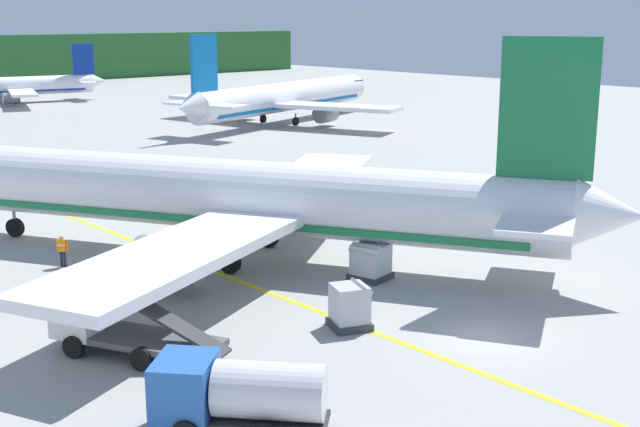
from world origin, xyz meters
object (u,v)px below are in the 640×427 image
airliner_foreground (233,197)px  crew_marshaller (62,248)px  airliner_far_taxiway (7,87)px  cargo_container_mid (350,306)px  airliner_mid_apron (283,98)px  cargo_container_near (370,262)px  service_truck_fuel (112,323)px  service_truck_baggage (236,392)px

airliner_foreground → crew_marshaller: bearing=148.1°
airliner_far_taxiway → cargo_container_mid: size_ratio=14.20×
airliner_mid_apron → cargo_container_near: airliner_mid_apron is taller
service_truck_fuel → service_truck_baggage: 8.56m
airliner_mid_apron → airliner_far_taxiway: bearing=108.1°
crew_marshaller → service_truck_fuel: bearing=-107.0°
airliner_foreground → airliner_far_taxiway: bearing=75.0°
service_truck_fuel → airliner_foreground: bearing=32.7°
service_truck_fuel → cargo_container_mid: 9.70m
airliner_mid_apron → cargo_container_near: size_ratio=18.27×
service_truck_baggage → crew_marshaller: (3.99, 20.51, -0.39)m
cargo_container_mid → service_truck_fuel: bearing=153.1°
airliner_mid_apron → crew_marshaller: (-46.70, -38.19, -2.11)m
airliner_far_taxiway → cargo_container_near: (-21.19, -96.72, -1.55)m
airliner_mid_apron → cargo_container_near: 62.21m
airliner_foreground → cargo_container_mid: airliner_foreground is taller
airliner_foreground → service_truck_fuel: 13.56m
cargo_container_near → cargo_container_mid: size_ratio=0.98×
airliner_far_taxiway → service_truck_fuel: 102.66m
airliner_foreground → crew_marshaller: size_ratio=22.38×
service_truck_fuel → cargo_container_near: 14.05m
airliner_foreground → airliner_mid_apron: bearing=47.7°
airliner_mid_apron → crew_marshaller: size_ratio=22.16×
service_truck_baggage → airliner_far_taxiway: bearing=71.3°
airliner_foreground → airliner_mid_apron: size_ratio=1.01×
airliner_mid_apron → airliner_far_taxiway: 48.67m
airliner_foreground → airliner_far_taxiway: size_ratio=1.28×
service_truck_fuel → service_truck_baggage: (-0.34, -8.55, 0.23)m
airliner_far_taxiway → cargo_container_mid: airliner_far_taxiway is taller
airliner_mid_apron → service_truck_baggage: bearing=-130.8°
service_truck_baggage → crew_marshaller: service_truck_baggage is taller
cargo_container_near → service_truck_baggage: bearing=-150.2°
service_truck_baggage → cargo_container_near: service_truck_baggage is taller
service_truck_fuel → crew_marshaller: bearing=73.0°
service_truck_fuel → crew_marshaller: service_truck_fuel is taller
service_truck_fuel → crew_marshaller: 12.51m
airliner_far_taxiway → service_truck_fuel: bearing=-110.1°
airliner_foreground → cargo_container_near: bearing=-69.7°
airliner_foreground → crew_marshaller: airliner_foreground is taller
service_truck_baggage → cargo_container_near: 16.59m
crew_marshaller → airliner_mid_apron: bearing=39.3°
cargo_container_mid → service_truck_baggage: bearing=-155.2°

